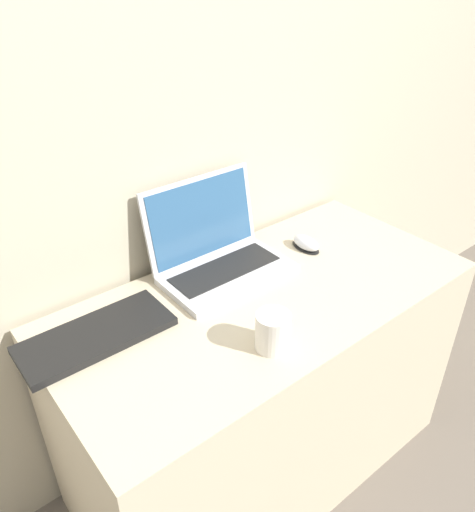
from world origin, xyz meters
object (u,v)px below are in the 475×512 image
at_px(laptop, 217,251).
at_px(external_keyboard, 96,335).
at_px(computer_mouse, 306,243).
at_px(drink_cup, 273,331).

height_order(laptop, external_keyboard, laptop).
relative_size(computer_mouse, external_keyboard, 0.28).
bearing_deg(drink_cup, computer_mouse, 34.91).
height_order(laptop, drink_cup, laptop).
xyz_separation_m(drink_cup, computer_mouse, (0.40, 0.28, -0.03)).
distance_m(laptop, external_keyboard, 0.43).
xyz_separation_m(laptop, computer_mouse, (0.29, -0.08, -0.05)).
xyz_separation_m(laptop, external_keyboard, (-0.42, -0.06, -0.05)).
bearing_deg(computer_mouse, drink_cup, -145.09).
bearing_deg(external_keyboard, laptop, 8.16).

